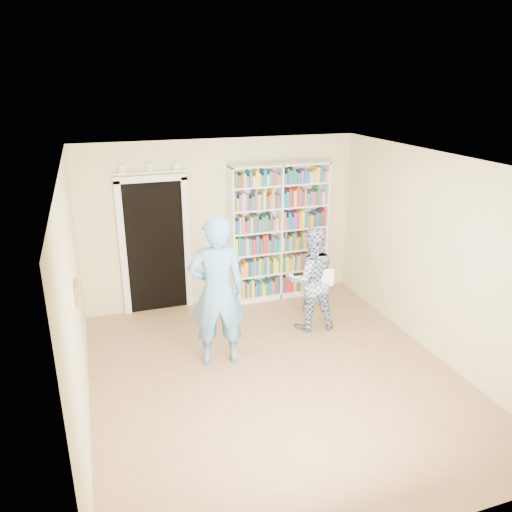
{
  "coord_description": "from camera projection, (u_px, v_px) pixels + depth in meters",
  "views": [
    {
      "loc": [
        -1.97,
        -5.05,
        3.57
      ],
      "look_at": [
        0.04,
        0.9,
        1.32
      ],
      "focal_mm": 35.0,
      "sensor_mm": 36.0,
      "label": 1
    }
  ],
  "objects": [
    {
      "name": "wall_art",
      "position": [
        77.0,
        293.0,
        5.34
      ],
      "size": [
        0.03,
        0.25,
        0.25
      ],
      "primitive_type": "cube",
      "color": "brown",
      "rests_on": "wall_left"
    },
    {
      "name": "wall_right",
      "position": [
        438.0,
        258.0,
        6.53
      ],
      "size": [
        0.0,
        5.0,
        5.0
      ],
      "primitive_type": "plane",
      "rotation": [
        1.57,
        0.0,
        -1.57
      ],
      "color": "beige",
      "rests_on": "floor"
    },
    {
      "name": "man_plaid",
      "position": [
        311.0,
        279.0,
        7.31
      ],
      "size": [
        0.82,
        0.67,
        1.57
      ],
      "primitive_type": "imported",
      "rotation": [
        0.0,
        0.0,
        3.04
      ],
      "color": "navy",
      "rests_on": "floor"
    },
    {
      "name": "man_blue",
      "position": [
        217.0,
        292.0,
        6.34
      ],
      "size": [
        0.8,
        0.58,
        2.01
      ],
      "primitive_type": "imported",
      "rotation": [
        0.0,
        0.0,
        2.99
      ],
      "color": "#548DBC",
      "rests_on": "floor"
    },
    {
      "name": "floor",
      "position": [
        276.0,
        377.0,
        6.3
      ],
      "size": [
        5.0,
        5.0,
        0.0
      ],
      "primitive_type": "plane",
      "color": "#956948",
      "rests_on": "ground"
    },
    {
      "name": "ceiling",
      "position": [
        279.0,
        163.0,
        5.39
      ],
      "size": [
        5.0,
        5.0,
        0.0
      ],
      "primitive_type": "plane",
      "rotation": [
        3.14,
        0.0,
        0.0
      ],
      "color": "white",
      "rests_on": "wall_back"
    },
    {
      "name": "wall_left",
      "position": [
        75.0,
        305.0,
        5.17
      ],
      "size": [
        0.0,
        5.0,
        5.0
      ],
      "primitive_type": "plane",
      "rotation": [
        1.57,
        0.0,
        1.57
      ],
      "color": "beige",
      "rests_on": "floor"
    },
    {
      "name": "paper_sheet",
      "position": [
        327.0,
        278.0,
        7.12
      ],
      "size": [
        0.18,
        0.05,
        0.26
      ],
      "primitive_type": "cube",
      "rotation": [
        0.0,
        0.0,
        -0.22
      ],
      "color": "white",
      "rests_on": "man_plaid"
    },
    {
      "name": "wall_back",
      "position": [
        222.0,
        223.0,
        8.08
      ],
      "size": [
        4.5,
        0.0,
        4.5
      ],
      "primitive_type": "plane",
      "rotation": [
        1.57,
        0.0,
        0.0
      ],
      "color": "beige",
      "rests_on": "floor"
    },
    {
      "name": "bookshelf",
      "position": [
        279.0,
        232.0,
        8.28
      ],
      "size": [
        1.66,
        0.31,
        2.29
      ],
      "rotation": [
        0.0,
        0.0,
        0.12
      ],
      "color": "white",
      "rests_on": "floor"
    },
    {
      "name": "doorway",
      "position": [
        155.0,
        240.0,
        7.79
      ],
      "size": [
        1.1,
        0.08,
        2.43
      ],
      "color": "black",
      "rests_on": "floor"
    }
  ]
}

